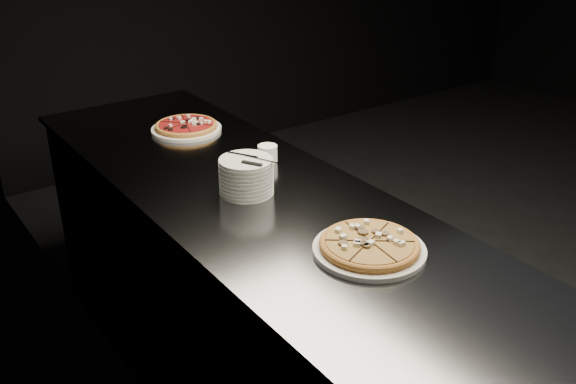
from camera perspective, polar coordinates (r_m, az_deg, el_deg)
floor at (r=4.07m, az=23.21°, el=-4.06°), size 5.00×5.00×0.00m
wall_left at (r=1.90m, az=-13.38°, el=10.54°), size 0.02×5.00×2.80m
counter at (r=2.46m, az=-3.12°, el=-9.52°), size 0.74×2.44×0.92m
pizza_mushroom at (r=1.86m, az=7.25°, el=-4.79°), size 0.38×0.38×0.04m
pizza_tomato at (r=2.80m, az=-9.03°, el=5.76°), size 0.32×0.32×0.03m
plate_stack at (r=2.18m, az=-3.73°, el=1.43°), size 0.18×0.18×0.12m
cutlery at (r=2.15m, az=-3.41°, el=2.92°), size 0.08×0.19×0.01m
ramekin at (r=2.44m, az=-1.83°, el=3.47°), size 0.07×0.07×0.07m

